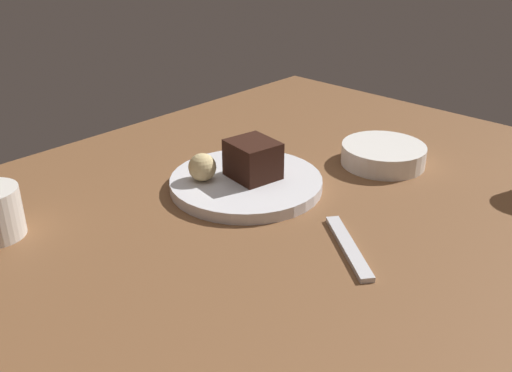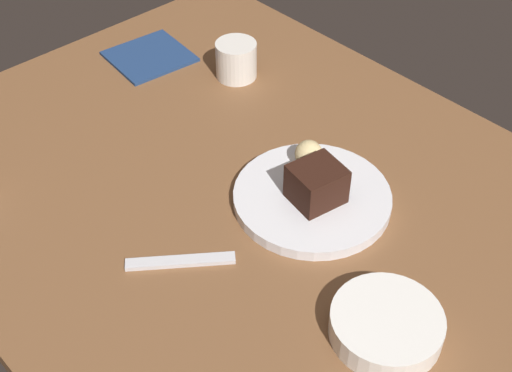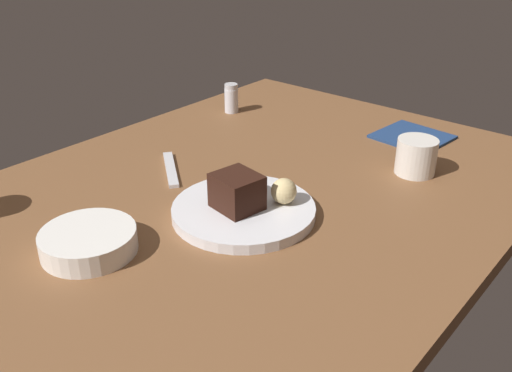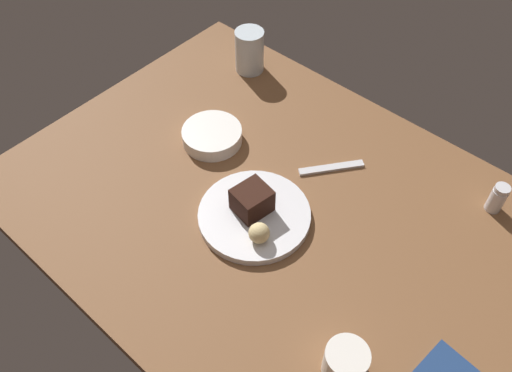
{
  "view_description": "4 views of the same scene",
  "coord_description": "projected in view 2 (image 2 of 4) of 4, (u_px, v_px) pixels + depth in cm",
  "views": [
    {
      "loc": [
        53.62,
        50.78,
        42.38
      ],
      "look_at": [
        -1.24,
        -0.67,
        5.78
      ],
      "focal_mm": 40.34,
      "sensor_mm": 36.0,
      "label": 1
    },
    {
      "loc": [
        -53.32,
        51.97,
        75.25
      ],
      "look_at": [
        1.26,
        1.43,
        6.97
      ],
      "focal_mm": 48.91,
      "sensor_mm": 36.0,
      "label": 2
    },
    {
      "loc": [
        -64.04,
        -58.24,
        49.26
      ],
      "look_at": [
        -2.86,
        -7.03,
        8.6
      ],
      "focal_mm": 39.5,
      "sensor_mm": 36.0,
      "label": 3
    },
    {
      "loc": [
        41.01,
        -55.33,
        93.67
      ],
      "look_at": [
        -6.89,
        -1.27,
        7.49
      ],
      "focal_mm": 37.68,
      "sensor_mm": 36.0,
      "label": 4
    }
  ],
  "objects": [
    {
      "name": "folded_napkin",
      "position": [
        149.0,
        56.0,
        1.33
      ],
      "size": [
        15.04,
        15.49,
        0.6
      ],
      "primitive_type": "cube",
      "rotation": [
        0.0,
        0.0,
        -0.1
      ],
      "color": "navy",
      "rests_on": "dining_table"
    },
    {
      "name": "dessert_plate",
      "position": [
        312.0,
        198.0,
        1.04
      ],
      "size": [
        23.55,
        23.55,
        1.76
      ],
      "primitive_type": "cylinder",
      "color": "silver",
      "rests_on": "dining_table"
    },
    {
      "name": "side_bowl",
      "position": [
        386.0,
        325.0,
        0.86
      ],
      "size": [
        14.08,
        14.08,
        3.42
      ],
      "primitive_type": "cylinder",
      "color": "white",
      "rests_on": "dining_table"
    },
    {
      "name": "coffee_cup",
      "position": [
        236.0,
        60.0,
        1.27
      ],
      "size": [
        7.51,
        7.51,
        6.81
      ],
      "primitive_type": "cylinder",
      "color": "silver",
      "rests_on": "dining_table"
    },
    {
      "name": "bread_roll",
      "position": [
        309.0,
        154.0,
        1.06
      ],
      "size": [
        4.27,
        4.27,
        4.27
      ],
      "primitive_type": "sphere",
      "color": "#DBC184",
      "rests_on": "dessert_plate"
    },
    {
      "name": "dessert_spoon",
      "position": [
        181.0,
        262.0,
        0.95
      ],
      "size": [
        10.58,
        12.98,
        0.7
      ],
      "primitive_type": "cube",
      "rotation": [
        0.0,
        0.0,
        0.91
      ],
      "color": "silver",
      "rests_on": "dining_table"
    },
    {
      "name": "chocolate_cake_slice",
      "position": [
        317.0,
        184.0,
        1.0
      ],
      "size": [
        7.65,
        8.16,
        5.8
      ],
      "primitive_type": "cube",
      "rotation": [
        0.0,
        0.0,
        1.4
      ],
      "color": "black",
      "rests_on": "dessert_plate"
    },
    {
      "name": "dining_table",
      "position": [
        269.0,
        213.0,
        1.05
      ],
      "size": [
        120.0,
        84.0,
        3.0
      ],
      "primitive_type": "cube",
      "color": "brown",
      "rests_on": "ground"
    }
  ]
}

